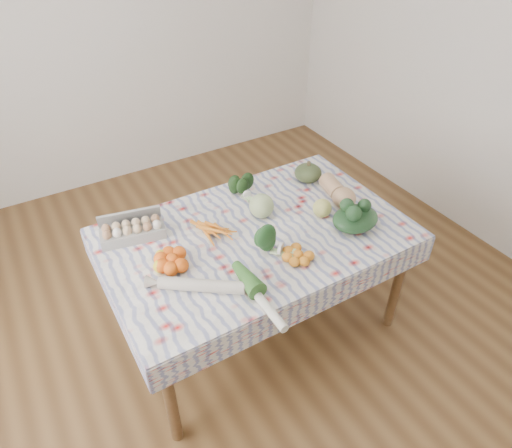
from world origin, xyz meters
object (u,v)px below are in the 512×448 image
kabocha_squash (308,173)px  cabbage (262,206)px  butternut_squash (338,190)px  dining_table (256,244)px  egg_carton (133,232)px  grapefruit (322,208)px

kabocha_squash → cabbage: size_ratio=1.22×
cabbage → butternut_squash: (0.48, -0.09, -0.00)m
cabbage → dining_table: bearing=-132.4°
egg_carton → butternut_squash: (1.19, -0.27, 0.02)m
dining_table → cabbage: 0.22m
cabbage → grapefruit: size_ratio=1.31×
cabbage → butternut_squash: bearing=-10.4°
dining_table → egg_carton: size_ratio=4.68×
dining_table → cabbage: bearing=47.6°
dining_table → cabbage: size_ratio=11.23×
kabocha_squash → butternut_squash: (0.03, -0.27, 0.01)m
dining_table → grapefruit: 0.43m
butternut_squash → grapefruit: 0.20m
grapefruit → cabbage: bearing=149.5°
cabbage → grapefruit: cabbage is taller
dining_table → grapefruit: (0.40, -0.06, 0.14)m
kabocha_squash → butternut_squash: 0.27m
egg_carton → butternut_squash: bearing=-1.4°
dining_table → butternut_squash: size_ratio=5.44×
butternut_squash → dining_table: bearing=-166.6°
butternut_squash → kabocha_squash: bearing=106.7°
cabbage → butternut_squash: 0.49m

